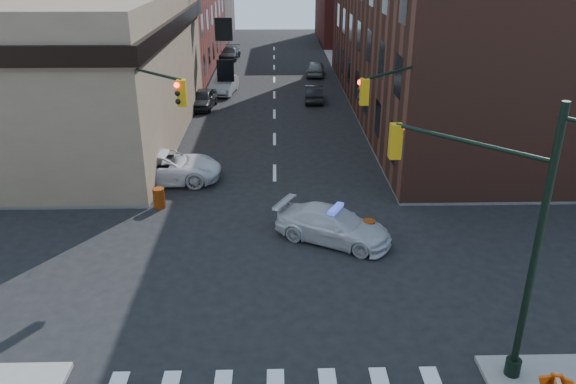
{
  "coord_description": "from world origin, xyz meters",
  "views": [
    {
      "loc": [
        0.06,
        -18.86,
        11.39
      ],
      "look_at": [
        0.56,
        2.26,
        2.2
      ],
      "focal_mm": 35.0,
      "sensor_mm": 36.0,
      "label": 1
    }
  ],
  "objects_px": {
    "barrel_road": "(368,231)",
    "barricade_nw_a": "(115,194)",
    "parked_car_wnear": "(203,99)",
    "pickup": "(165,167)",
    "parked_car_wfar": "(225,85)",
    "pedestrian_a": "(106,185)",
    "police_car": "(333,225)",
    "parked_car_enear": "(314,93)",
    "barrel_bank": "(159,198)",
    "pedestrian_b": "(86,173)"
  },
  "relations": [
    {
      "from": "barrel_road",
      "to": "barricade_nw_a",
      "type": "height_order",
      "value": "barricade_nw_a"
    },
    {
      "from": "barrel_road",
      "to": "parked_car_wnear",
      "type": "bearing_deg",
      "value": 113.45
    },
    {
      "from": "pickup",
      "to": "parked_car_wfar",
      "type": "relative_size",
      "value": 1.33
    },
    {
      "from": "parked_car_wnear",
      "to": "pedestrian_a",
      "type": "bearing_deg",
      "value": -92.16
    },
    {
      "from": "police_car",
      "to": "barricade_nw_a",
      "type": "bearing_deg",
      "value": 97.36
    },
    {
      "from": "barrel_road",
      "to": "parked_car_wfar",
      "type": "bearing_deg",
      "value": 107.03
    },
    {
      "from": "police_car",
      "to": "parked_car_wnear",
      "type": "bearing_deg",
      "value": 48.33
    },
    {
      "from": "parked_car_enear",
      "to": "barrel_bank",
      "type": "bearing_deg",
      "value": 69.55
    },
    {
      "from": "barricade_nw_a",
      "to": "parked_car_wnear",
      "type": "bearing_deg",
      "value": 82.74
    },
    {
      "from": "parked_car_wfar",
      "to": "barrel_bank",
      "type": "distance_m",
      "value": 23.03
    },
    {
      "from": "police_car",
      "to": "barricade_nw_a",
      "type": "height_order",
      "value": "police_car"
    },
    {
      "from": "police_car",
      "to": "barrel_road",
      "type": "height_order",
      "value": "police_car"
    },
    {
      "from": "pedestrian_b",
      "to": "barrel_bank",
      "type": "relative_size",
      "value": 1.64
    },
    {
      "from": "pedestrian_b",
      "to": "barrel_bank",
      "type": "xyz_separation_m",
      "value": [
        4.07,
        -2.18,
        -0.47
      ]
    },
    {
      "from": "pickup",
      "to": "pedestrian_a",
      "type": "distance_m",
      "value": 3.71
    },
    {
      "from": "police_car",
      "to": "parked_car_wfar",
      "type": "height_order",
      "value": "parked_car_wfar"
    },
    {
      "from": "pickup",
      "to": "parked_car_wnear",
      "type": "relative_size",
      "value": 1.41
    },
    {
      "from": "parked_car_wfar",
      "to": "police_car",
      "type": "bearing_deg",
      "value": -68.21
    },
    {
      "from": "pedestrian_a",
      "to": "barrel_bank",
      "type": "xyz_separation_m",
      "value": [
        2.57,
        -0.4,
        -0.52
      ]
    },
    {
      "from": "parked_car_wfar",
      "to": "pedestrian_b",
      "type": "distance_m",
      "value": 21.51
    },
    {
      "from": "parked_car_wnear",
      "to": "pedestrian_a",
      "type": "distance_m",
      "value": 18.04
    },
    {
      "from": "barricade_nw_a",
      "to": "pedestrian_a",
      "type": "bearing_deg",
      "value": 176.51
    },
    {
      "from": "parked_car_enear",
      "to": "barrel_road",
      "type": "relative_size",
      "value": 4.25
    },
    {
      "from": "parked_car_wfar",
      "to": "barricade_nw_a",
      "type": "height_order",
      "value": "parked_car_wfar"
    },
    {
      "from": "pedestrian_b",
      "to": "barrel_bank",
      "type": "height_order",
      "value": "pedestrian_b"
    },
    {
      "from": "parked_car_wfar",
      "to": "barricade_nw_a",
      "type": "xyz_separation_m",
      "value": [
        -3.49,
        -22.62,
        -0.18
      ]
    },
    {
      "from": "police_car",
      "to": "pedestrian_b",
      "type": "bearing_deg",
      "value": 93.03
    },
    {
      "from": "pedestrian_a",
      "to": "barrel_road",
      "type": "bearing_deg",
      "value": 17.21
    },
    {
      "from": "parked_car_enear",
      "to": "barrel_road",
      "type": "height_order",
      "value": "parked_car_enear"
    },
    {
      "from": "barrel_bank",
      "to": "parked_car_wnear",
      "type": "bearing_deg",
      "value": 90.0
    },
    {
      "from": "pickup",
      "to": "pedestrian_b",
      "type": "bearing_deg",
      "value": 106.17
    },
    {
      "from": "pickup",
      "to": "parked_car_enear",
      "type": "relative_size",
      "value": 1.48
    },
    {
      "from": "parked_car_wfar",
      "to": "barrel_bank",
      "type": "relative_size",
      "value": 4.54
    },
    {
      "from": "parked_car_wnear",
      "to": "pedestrian_a",
      "type": "xyz_separation_m",
      "value": [
        -2.57,
        -17.85,
        0.3
      ]
    },
    {
      "from": "police_car",
      "to": "barricade_nw_a",
      "type": "xyz_separation_m",
      "value": [
        -10.13,
        3.86,
        -0.17
      ]
    },
    {
      "from": "parked_car_wnear",
      "to": "parked_car_wfar",
      "type": "relative_size",
      "value": 0.94
    },
    {
      "from": "police_car",
      "to": "parked_car_wnear",
      "type": "relative_size",
      "value": 1.17
    },
    {
      "from": "police_car",
      "to": "parked_car_wfar",
      "type": "distance_m",
      "value": 27.29
    },
    {
      "from": "police_car",
      "to": "pedestrian_a",
      "type": "bearing_deg",
      "value": 97.99
    },
    {
      "from": "pickup",
      "to": "parked_car_wnear",
      "type": "xyz_separation_m",
      "value": [
        0.3,
        14.93,
        -0.11
      ]
    },
    {
      "from": "parked_car_wfar",
      "to": "barrel_road",
      "type": "bearing_deg",
      "value": -65.24
    },
    {
      "from": "pickup",
      "to": "parked_car_enear",
      "type": "xyz_separation_m",
      "value": [
        9.0,
        16.88,
        -0.17
      ]
    },
    {
      "from": "pickup",
      "to": "police_car",
      "type": "bearing_deg",
      "value": -130.25
    },
    {
      "from": "police_car",
      "to": "pedestrian_a",
      "type": "height_order",
      "value": "pedestrian_a"
    },
    {
      "from": "police_car",
      "to": "parked_car_wnear",
      "type": "xyz_separation_m",
      "value": [
        -7.96,
        21.73,
        -0.0
      ]
    },
    {
      "from": "pickup",
      "to": "pedestrian_b",
      "type": "relative_size",
      "value": 3.68
    },
    {
      "from": "police_car",
      "to": "parked_car_enear",
      "type": "relative_size",
      "value": 1.23
    },
    {
      "from": "pedestrian_b",
      "to": "barrel_road",
      "type": "bearing_deg",
      "value": -54.2
    },
    {
      "from": "parked_car_enear",
      "to": "parked_car_wnear",
      "type": "bearing_deg",
      "value": 15.48
    },
    {
      "from": "parked_car_wfar",
      "to": "pedestrian_b",
      "type": "bearing_deg",
      "value": -96.81
    }
  ]
}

